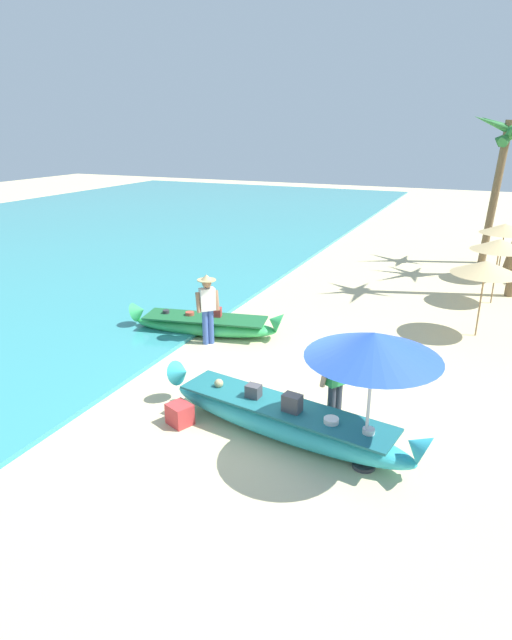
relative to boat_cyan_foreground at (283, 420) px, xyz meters
The scene contains 12 objects.
ground_plane 0.88m from the boat_cyan_foreground, 122.01° to the left, with size 80.00×80.00×0.00m, color beige.
sea 17.87m from the boat_cyan_foreground, 150.88° to the left, with size 24.00×56.00×0.10m, color teal.
boat_cyan_foreground is the anchor object (origin of this frame).
boat_green_midground 4.98m from the boat_cyan_foreground, 134.15° to the left, with size 3.97×1.53×0.77m.
person_vendor_hatted 4.42m from the boat_cyan_foreground, 135.34° to the left, with size 0.52×0.52×1.72m.
person_tourist_customer 1.12m from the boat_cyan_foreground, 39.93° to the left, with size 0.47×0.57×1.71m.
patio_umbrella_large 2.24m from the boat_cyan_foreground, 11.71° to the right, with size 1.96×1.96×2.22m.
parasol_row_0 6.97m from the boat_cyan_foreground, 66.30° to the left, with size 1.60×1.60×1.91m.
parasol_row_1 9.80m from the boat_cyan_foreground, 71.78° to the left, with size 1.60×1.60×1.91m.
parasol_row_2 12.56m from the boat_cyan_foreground, 75.30° to the left, with size 1.60×1.60×1.91m.
palm_tree_tall_inland 15.27m from the boat_cyan_foreground, 78.98° to the left, with size 2.77×2.45×5.48m.
cooler_box 1.84m from the boat_cyan_foreground, 168.68° to the right, with size 0.40×0.36×0.38m, color #C63838.
Camera 1 is at (3.14, -7.92, 4.90)m, focal length 29.71 mm.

